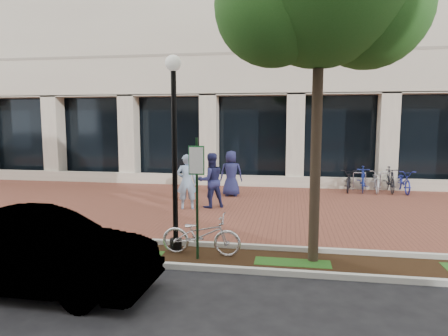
% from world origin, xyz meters
% --- Properties ---
extents(ground, '(120.00, 120.00, 0.00)m').
position_xyz_m(ground, '(0.00, 0.00, 0.00)').
color(ground, black).
rests_on(ground, ground).
extents(brick_plaza, '(40.00, 9.00, 0.01)m').
position_xyz_m(brick_plaza, '(0.00, 0.00, 0.01)').
color(brick_plaza, brown).
rests_on(brick_plaza, ground).
extents(planting_strip, '(40.00, 1.50, 0.01)m').
position_xyz_m(planting_strip, '(0.00, -5.25, 0.01)').
color(planting_strip, black).
rests_on(planting_strip, ground).
extents(curb_plaza_side, '(40.00, 0.12, 0.12)m').
position_xyz_m(curb_plaza_side, '(0.00, -4.50, 0.06)').
color(curb_plaza_side, beige).
rests_on(curb_plaza_side, ground).
extents(curb_street_side, '(40.00, 0.12, 0.12)m').
position_xyz_m(curb_street_side, '(0.00, -6.00, 0.06)').
color(curb_street_side, beige).
rests_on(curb_street_side, ground).
extents(parking_sign, '(0.34, 0.07, 2.66)m').
position_xyz_m(parking_sign, '(-0.17, -5.38, 1.67)').
color(parking_sign, '#123319').
rests_on(parking_sign, ground).
extents(lamppost, '(0.36, 0.36, 4.45)m').
position_xyz_m(lamppost, '(-0.78, -4.94, 2.51)').
color(lamppost, black).
rests_on(lamppost, ground).
extents(locked_bicycle, '(1.82, 0.67, 0.95)m').
position_xyz_m(locked_bicycle, '(-0.14, -5.08, 0.48)').
color(locked_bicycle, silver).
rests_on(locked_bicycle, ground).
extents(pedestrian_left, '(0.77, 0.60, 1.89)m').
position_xyz_m(pedestrian_left, '(-1.66, -0.58, 0.94)').
color(pedestrian_left, '#84A2C5').
rests_on(pedestrian_left, ground).
extents(pedestrian_mid, '(1.17, 1.10, 1.91)m').
position_xyz_m(pedestrian_mid, '(-0.91, -0.20, 0.95)').
color(pedestrian_mid, '#1F214E').
rests_on(pedestrian_mid, ground).
extents(pedestrian_right, '(0.97, 0.70, 1.83)m').
position_xyz_m(pedestrian_right, '(-0.52, 1.97, 0.92)').
color(pedestrian_right, '#1C1E46').
rests_on(pedestrian_right, ground).
extents(bike_rack_cluster, '(3.03, 1.93, 1.07)m').
position_xyz_m(bike_rack_cluster, '(5.41, 3.93, 0.50)').
color(bike_rack_cluster, black).
rests_on(bike_rack_cluster, ground).
extents(sedan_near_curb, '(4.34, 1.60, 1.42)m').
position_xyz_m(sedan_near_curb, '(-2.64, -7.40, 0.71)').
color(sedan_near_curb, '#B9B9BE').
rests_on(sedan_near_curb, ground).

